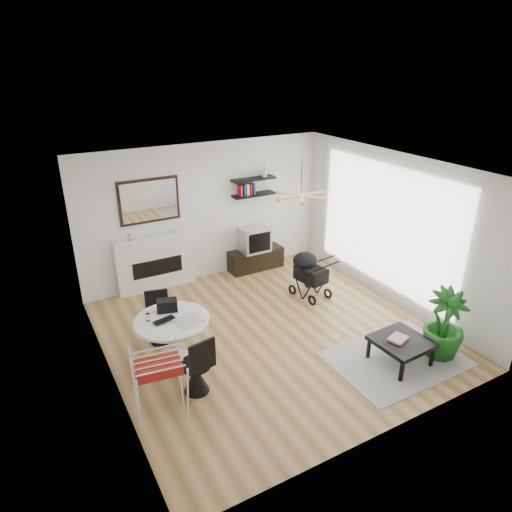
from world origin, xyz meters
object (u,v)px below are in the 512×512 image
crt_tv (254,239)px  dining_table (173,335)px  stroller (309,276)px  potted_plant (444,324)px  fireplace (155,256)px  coffee_table (401,342)px  tv_console (256,259)px  drying_rack (160,387)px

crt_tv → dining_table: crt_tv is taller
stroller → potted_plant: size_ratio=0.86×
fireplace → stroller: (2.39, -1.63, -0.29)m
dining_table → coffee_table: (2.90, -1.54, -0.16)m
potted_plant → dining_table: bearing=154.5°
coffee_table → tv_console: bearing=94.0°
tv_console → crt_tv: (-0.05, -0.00, 0.47)m
tv_console → crt_tv: crt_tv is taller
fireplace → stroller: bearing=-34.3°
dining_table → fireplace: bearing=77.7°
coffee_table → drying_rack: bearing=170.2°
crt_tv → fireplace: bearing=176.1°
stroller → dining_table: bearing=-173.9°
fireplace → dining_table: (-0.54, -2.46, -0.18)m
coffee_table → potted_plant: size_ratio=0.72×
fireplace → potted_plant: bearing=-53.9°
drying_rack → coffee_table: bearing=-1.8°
tv_console → potted_plant: potted_plant is taller
crt_tv → dining_table: bearing=-138.1°
dining_table → drying_rack: 1.08m
stroller → coffee_table: size_ratio=1.20×
crt_tv → drying_rack: (-3.09, -3.27, -0.21)m
dining_table → stroller: size_ratio=1.15×
stroller → tv_console: bearing=91.9°
fireplace → tv_console: 2.15m
dining_table → stroller: 3.05m
fireplace → drying_rack: bearing=-107.0°
tv_console → coffee_table: bearing=-86.0°
tv_console → potted_plant: 4.14m
tv_console → dining_table: bearing=-138.5°
stroller → coffee_table: stroller is taller
dining_table → potted_plant: (3.57, -1.70, 0.03)m
fireplace → crt_tv: 2.05m
crt_tv → dining_table: (-2.58, -2.32, -0.18)m
tv_console → potted_plant: bearing=-76.8°
crt_tv → potted_plant: size_ratio=0.54×
drying_rack → crt_tv: bearing=54.7°
stroller → potted_plant: 2.61m
dining_table → stroller: stroller is taller
coffee_table → stroller: bearing=89.3°
potted_plant → stroller: bearing=104.2°
fireplace → dining_table: 2.52m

